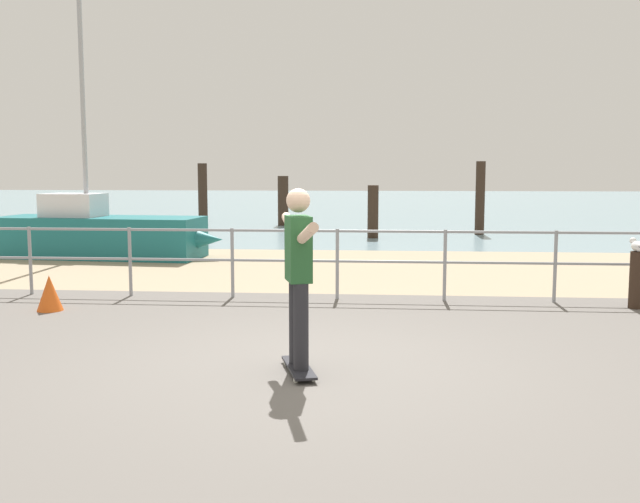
{
  "coord_description": "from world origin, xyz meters",
  "views": [
    {
      "loc": [
        0.73,
        -6.69,
        1.89
      ],
      "look_at": [
        -0.01,
        2.0,
        0.9
      ],
      "focal_mm": 39.98,
      "sensor_mm": 36.0,
      "label": 1
    }
  ],
  "objects": [
    {
      "name": "sailboat",
      "position": [
        -5.15,
        8.2,
        0.53
      ],
      "size": [
        5.02,
        1.76,
        5.82
      ],
      "color": "#19666B",
      "rests_on": "ground"
    },
    {
      "name": "seagull",
      "position": [
        4.22,
        3.24,
        0.88
      ],
      "size": [
        0.14,
        0.49,
        0.18
      ],
      "color": "white",
      "rests_on": "bollard_short"
    },
    {
      "name": "skateboard",
      "position": [
        -0.01,
        -0.28,
        0.07
      ],
      "size": [
        0.42,
        0.82,
        0.08
      ],
      "color": "black",
      "rests_on": "ground"
    },
    {
      "name": "sea_surface",
      "position": [
        0.0,
        35.0,
        0.0
      ],
      "size": [
        72.0,
        50.0,
        0.04
      ],
      "primitive_type": "cube",
      "color": "#75939E",
      "rests_on": "ground"
    },
    {
      "name": "groyne_post_0",
      "position": [
        -5.72,
        18.81,
        1.08
      ],
      "size": [
        0.33,
        0.33,
        2.16
      ],
      "primitive_type": "cylinder",
      "color": "#332319",
      "rests_on": "ground"
    },
    {
      "name": "railing_fence",
      "position": [
        -0.66,
        3.6,
        0.7
      ],
      "size": [
        10.94,
        0.05,
        1.05
      ],
      "color": "gray",
      "rests_on": "ground"
    },
    {
      "name": "ground_plane",
      "position": [
        0.0,
        -1.0,
        0.0
      ],
      "size": [
        24.0,
        10.0,
        0.04
      ],
      "primitive_type": "cube",
      "color": "#605B56",
      "rests_on": "ground"
    },
    {
      "name": "beach_strip",
      "position": [
        0.0,
        7.0,
        0.0
      ],
      "size": [
        24.0,
        6.0,
        0.04
      ],
      "primitive_type": "cube",
      "color": "tan",
      "rests_on": "ground"
    },
    {
      "name": "groyne_post_1",
      "position": [
        -2.6,
        17.54,
        0.86
      ],
      "size": [
        0.36,
        0.36,
        1.71
      ],
      "primitive_type": "cylinder",
      "color": "#332319",
      "rests_on": "ground"
    },
    {
      "name": "groyne_post_3",
      "position": [
        3.65,
        14.57,
        1.08
      ],
      "size": [
        0.27,
        0.27,
        2.17
      ],
      "primitive_type": "cylinder",
      "color": "#332319",
      "rests_on": "ground"
    },
    {
      "name": "skateboarder",
      "position": [
        -0.01,
        -0.28,
        1.02
      ],
      "size": [
        0.5,
        1.41,
        1.65
      ],
      "color": "#26262B",
      "rests_on": "skateboard"
    },
    {
      "name": "groyne_post_2",
      "position": [
        0.53,
        13.2,
        0.74
      ],
      "size": [
        0.3,
        0.3,
        1.49
      ],
      "primitive_type": "cylinder",
      "color": "#332319",
      "rests_on": "ground"
    },
    {
      "name": "traffic_cone",
      "position": [
        -3.68,
        2.39,
        0.25
      ],
      "size": [
        0.36,
        0.36,
        0.5
      ],
      "primitive_type": "cone",
      "color": "#E55919",
      "rests_on": "ground"
    },
    {
      "name": "bollard_short",
      "position": [
        4.22,
        3.22,
        0.4
      ],
      "size": [
        0.18,
        0.18,
        0.8
      ],
      "primitive_type": "cylinder",
      "color": "#332319",
      "rests_on": "ground"
    }
  ]
}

